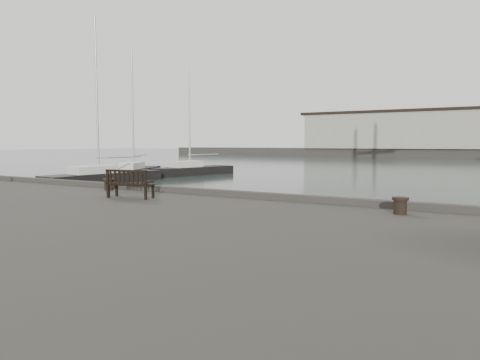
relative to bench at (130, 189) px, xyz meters
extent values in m
plane|color=black|center=(1.40, 1.87, -1.81)|extent=(400.00, 400.00, 0.00)
cube|color=#A19C95|center=(-18.60, 11.87, -1.56)|extent=(2.00, 24.00, 0.50)
cube|color=#383530|center=(1.40, 93.87, -0.81)|extent=(140.00, 8.00, 2.00)
cube|color=#A19C95|center=(-6.60, 93.87, 4.19)|extent=(46.00, 9.00, 8.00)
cube|color=black|center=(-6.60, 93.87, 8.49)|extent=(48.00, 9.50, 0.60)
cube|color=black|center=(0.00, 0.02, 0.13)|extent=(1.44, 0.68, 0.03)
cube|color=black|center=(0.03, -0.18, 0.33)|extent=(1.37, 0.26, 0.41)
cube|color=black|center=(0.00, 0.02, -0.06)|extent=(1.34, 0.60, 0.38)
cylinder|color=black|center=(-2.12, 1.18, -0.05)|extent=(0.47, 0.47, 0.40)
cylinder|color=black|center=(7.25, 0.88, -0.06)|extent=(0.44, 0.44, 0.38)
cube|color=black|center=(-19.67, 20.86, -1.71)|extent=(5.90, 9.60, 1.40)
cube|color=beige|center=(-19.67, 20.86, -0.71)|extent=(2.66, 3.63, 0.60)
cylinder|color=#B2B5B7|center=(-19.67, 20.86, 4.66)|extent=(0.16, 0.16, 11.34)
cube|color=black|center=(-17.51, 15.06, -1.71)|extent=(3.45, 10.24, 1.40)
cube|color=beige|center=(-17.51, 15.06, -0.71)|extent=(1.95, 3.66, 0.60)
cylinder|color=#B2B5B7|center=(-17.51, 15.06, 5.01)|extent=(0.16, 0.16, 12.05)
cube|color=black|center=(-16.57, 25.79, -1.71)|extent=(4.58, 9.23, 1.40)
cube|color=beige|center=(-16.57, 25.79, -0.71)|extent=(2.32, 3.42, 0.60)
cylinder|color=#B2B5B7|center=(-16.57, 25.79, 3.94)|extent=(0.16, 0.16, 9.91)
camera|label=1|loc=(8.85, -9.04, 1.31)|focal=32.00mm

